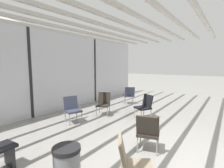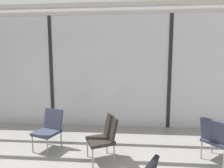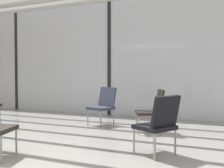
{
  "view_description": "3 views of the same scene",
  "coord_description": "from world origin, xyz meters",
  "px_view_note": "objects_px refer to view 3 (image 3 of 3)",
  "views": [
    {
      "loc": [
        -3.12,
        -0.71,
        1.95
      ],
      "look_at": [
        1.69,
        2.74,
        1.26
      ],
      "focal_mm": 26.55,
      "sensor_mm": 36.0,
      "label": 1
    },
    {
      "loc": [
        2.25,
        -0.09,
        1.92
      ],
      "look_at": [
        1.93,
        4.02,
        1.42
      ],
      "focal_mm": 28.75,
      "sensor_mm": 36.0,
      "label": 2
    },
    {
      "loc": [
        3.35,
        -2.07,
        1.15
      ],
      "look_at": [
        0.23,
        4.85,
        0.91
      ],
      "focal_mm": 44.17,
      "sensor_mm": 36.0,
      "label": 3
    }
  ],
  "objects_px": {
    "parked_airplane": "(141,50)",
    "lounge_chair_3": "(103,104)",
    "lounge_chair_6": "(159,121)",
    "lounge_chair_4": "(153,108)"
  },
  "relations": [
    {
      "from": "parked_airplane",
      "to": "lounge_chair_3",
      "type": "bearing_deg",
      "value": -80.45
    },
    {
      "from": "lounge_chair_3",
      "to": "lounge_chair_6",
      "type": "relative_size",
      "value": 1.0
    },
    {
      "from": "parked_airplane",
      "to": "lounge_chair_4",
      "type": "relative_size",
      "value": 13.17
    },
    {
      "from": "parked_airplane",
      "to": "lounge_chair_4",
      "type": "bearing_deg",
      "value": -69.73
    },
    {
      "from": "parked_airplane",
      "to": "lounge_chair_6",
      "type": "distance_m",
      "value": 8.2
    },
    {
      "from": "lounge_chair_4",
      "to": "lounge_chair_6",
      "type": "height_order",
      "value": "same"
    },
    {
      "from": "parked_airplane",
      "to": "lounge_chair_3",
      "type": "height_order",
      "value": "parked_airplane"
    },
    {
      "from": "parked_airplane",
      "to": "lounge_chair_6",
      "type": "xyz_separation_m",
      "value": [
        2.75,
        -7.53,
        -1.73
      ]
    },
    {
      "from": "parked_airplane",
      "to": "lounge_chair_4",
      "type": "height_order",
      "value": "parked_airplane"
    },
    {
      "from": "parked_airplane",
      "to": "lounge_chair_6",
      "type": "height_order",
      "value": "parked_airplane"
    }
  ]
}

